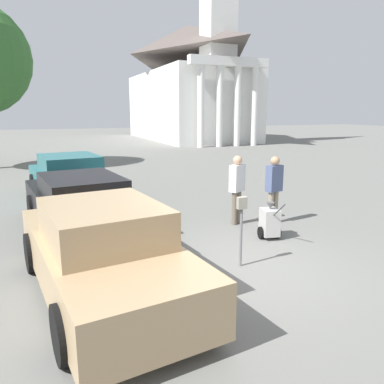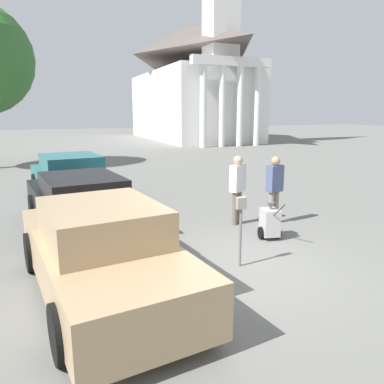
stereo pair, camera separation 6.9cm
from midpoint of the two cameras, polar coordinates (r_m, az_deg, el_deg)
name	(u,v)px [view 2 (the right image)]	position (r m, az deg, el deg)	size (l,w,h in m)	color
ground_plane	(237,269)	(7.07, 7.22, -11.55)	(120.00, 120.00, 0.00)	slate
parked_car_tan	(101,252)	(6.05, -13.34, -8.92)	(2.41, 4.83, 1.50)	tan
parked_car_black	(81,206)	(9.18, -16.29, -2.00)	(2.52, 5.43, 1.40)	black
parked_car_teal	(71,179)	(12.68, -17.81, 1.86)	(2.50, 5.05, 1.49)	#23666B
parking_meter	(241,218)	(6.89, 7.74, -4.02)	(0.18, 0.09, 1.33)	slate
person_worker	(237,185)	(9.49, 7.15, 1.00)	(0.47, 0.39, 1.76)	#665B4C
person_supervisor	(275,186)	(9.70, 12.67, 0.94)	(0.46, 0.31, 1.74)	gray
equipment_cart	(270,222)	(8.66, 12.01, -4.51)	(0.52, 1.00, 1.00)	#B2B2AD
church	(192,79)	(39.28, -0.01, 16.77)	(8.25, 18.51, 22.65)	white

